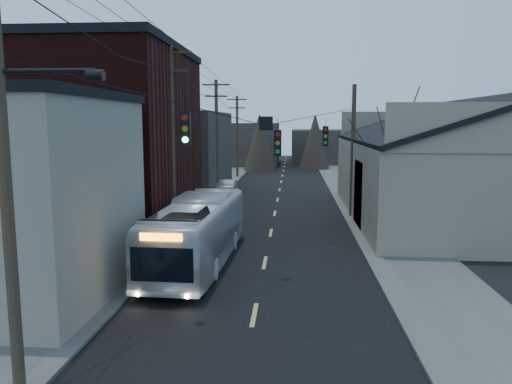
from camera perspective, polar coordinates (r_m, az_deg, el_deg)
road_surface at (r=37.77m, az=2.38°, el=-1.36°), size 9.00×110.00×0.02m
sidewalk_left at (r=38.51m, az=-7.33°, el=-1.16°), size 4.00×110.00×0.12m
sidewalk_right at (r=38.11m, az=12.20°, el=-1.37°), size 4.00×110.00×0.12m
building_brick at (r=29.48m, az=-18.15°, el=5.37°), size 10.00×12.00×10.00m
building_left_far at (r=44.63m, az=-9.65°, el=4.49°), size 9.00×14.00×7.00m
warehouse at (r=34.51m, az=24.24°, el=1.56°), size 16.16×20.60×7.73m
building_far_left at (r=72.67m, az=-1.45°, el=5.52°), size 10.00×12.00×6.00m
building_far_right at (r=77.55m, az=8.57°, el=5.22°), size 12.00×14.00×5.00m
bare_tree at (r=27.88m, az=15.22°, el=2.48°), size 0.40×0.40×7.20m
utility_lines at (r=31.70m, az=-3.58°, el=5.83°), size 11.24×45.28×10.50m
bus at (r=21.65m, az=-6.65°, el=-4.56°), size 2.88×10.58×2.92m
parked_car at (r=41.26m, az=-3.44°, el=0.39°), size 1.53×4.24×1.39m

